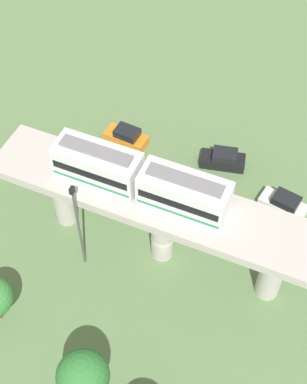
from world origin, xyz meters
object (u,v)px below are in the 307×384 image
parked_car_orange (126,137)px  parked_car_white (284,204)px  parked_car_black (223,159)px  tree_near_viaduct (83,376)px  signal_post (78,224)px  train (140,179)px

parked_car_orange → parked_car_white: 16.44m
parked_car_black → parked_car_white: same height
parked_car_white → tree_near_viaduct: 23.45m
parked_car_black → signal_post: bearing=-38.6°
parked_car_white → signal_post: bearing=-39.3°
parked_car_orange → tree_near_viaduct: 25.15m
train → tree_near_viaduct: train is taller
parked_car_black → tree_near_viaduct: 24.87m
parked_car_black → parked_car_orange: (0.99, -9.65, 0.00)m
train → parked_car_black: train is taller
parked_car_white → tree_near_viaduct: size_ratio=0.77×
parked_car_black → tree_near_viaduct: (24.61, -1.62, 3.24)m
parked_car_white → signal_post: 18.74m
tree_near_viaduct → signal_post: 11.36m
train → signal_post: (3.40, -3.70, -3.36)m
parked_car_black → tree_near_viaduct: bearing=-16.8°
parked_car_white → parked_car_orange: bearing=-86.7°
parked_car_orange → parked_car_white: same height
parked_car_orange → signal_post: 14.77m
parked_car_black → parked_car_white: (2.91, 6.68, 0.00)m
train → parked_car_black: (-11.35, 3.36, -8.08)m
tree_near_viaduct → train: bearing=-172.5°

